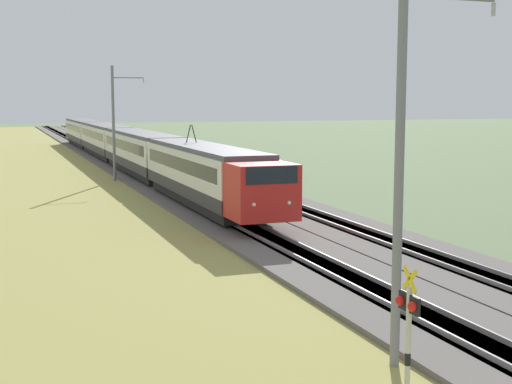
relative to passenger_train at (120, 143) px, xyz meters
The scene contains 9 objects.
ballast_main 9.96m from the passenger_train, behind, with size 240.00×4.40×0.30m.
ballast_adjacent 10.93m from the passenger_train, 155.13° to the right, with size 240.00×4.40×0.30m.
track_main 9.95m from the passenger_train, behind, with size 240.00×1.57×0.45m.
track_adjacent 10.93m from the passenger_train, 155.13° to the right, with size 240.00×1.57×0.45m.
grass_verge 11.53m from the passenger_train, 149.29° to the left, with size 240.00×13.85×0.12m.
passenger_train is the anchor object (origin of this frame).
crossing_signal_aux 56.75m from the passenger_train, behind, with size 0.70×0.23×3.07m.
catenary_mast_near 54.47m from the passenger_train, behind, with size 0.22×2.56×9.49m.
catenary_mast_mid 13.34m from the passenger_train, 168.96° to the left, with size 0.22×2.56×8.96m.
Camera 1 is at (-8.58, 11.13, 6.29)m, focal length 50.00 mm.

